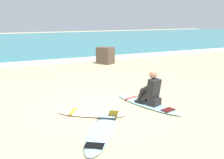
{
  "coord_description": "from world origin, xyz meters",
  "views": [
    {
      "loc": [
        -3.06,
        -6.58,
        2.42
      ],
      "look_at": [
        0.52,
        0.68,
        0.55
      ],
      "focal_mm": 43.19,
      "sensor_mm": 36.0,
      "label": 1
    }
  ],
  "objects": [
    {
      "name": "surfboard_spare_near",
      "position": [
        -0.88,
        -1.65,
        0.04
      ],
      "size": [
        1.74,
        2.21,
        0.08
      ],
      "color": "#9ED1E5",
      "rests_on": "ground"
    },
    {
      "name": "breaking_foam",
      "position": [
        0.0,
        7.96,
        0.06
      ],
      "size": [
        80.0,
        0.9,
        0.11
      ],
      "primitive_type": "cube",
      "color": "white",
      "rests_on": "ground"
    },
    {
      "name": "surfer_seated",
      "position": [
        1.06,
        -0.66,
        0.44
      ],
      "size": [
        0.54,
        0.77,
        0.95
      ],
      "color": "#232326",
      "rests_on": "surfboard_main"
    },
    {
      "name": "ground_plane",
      "position": [
        0.0,
        0.0,
        0.0
      ],
      "size": [
        80.0,
        80.0,
        0.0
      ],
      "primitive_type": "plane",
      "color": "#CCB584"
    },
    {
      "name": "surfboard_main",
      "position": [
        1.04,
        -0.52,
        0.04
      ],
      "size": [
        1.04,
        2.4,
        0.08
      ],
      "color": "#9ED1E5",
      "rests_on": "ground"
    },
    {
      "name": "surfboard_spare_far",
      "position": [
        -0.66,
        -0.54,
        0.04
      ],
      "size": [
        1.74,
        1.41,
        0.08
      ],
      "color": "#EFE5C6",
      "rests_on": "ground"
    },
    {
      "name": "sea",
      "position": [
        0.0,
        21.66,
        0.05
      ],
      "size": [
        80.0,
        28.0,
        0.1
      ],
      "primitive_type": "cube",
      "color": "teal",
      "rests_on": "ground"
    },
    {
      "name": "shoreline_rock",
      "position": [
        2.92,
        6.35,
        0.44
      ],
      "size": [
        0.95,
        1.01,
        0.88
      ],
      "primitive_type": "cube",
      "rotation": [
        0.0,
        0.0,
        0.51
      ],
      "color": "brown",
      "rests_on": "ground"
    }
  ]
}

